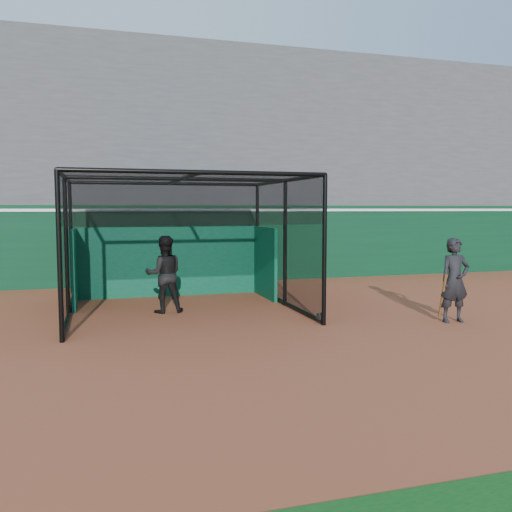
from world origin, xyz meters
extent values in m
plane|color=#994A2C|center=(0.00, 0.00, 0.00)|extent=(120.00, 120.00, 0.00)
cube|color=#09331C|center=(0.00, 8.50, 1.25)|extent=(50.00, 0.45, 2.50)
cube|color=white|center=(0.00, 8.50, 2.35)|extent=(50.00, 0.50, 0.08)
cube|color=#4C4C4F|center=(0.00, 12.38, 3.88)|extent=(50.00, 7.85, 7.75)
cube|color=#4C4C4F|center=(0.00, 15.80, 8.35)|extent=(50.00, 0.30, 1.20)
cube|color=#074B31|center=(-0.86, 5.94, 0.95)|extent=(4.97, 0.10, 1.90)
cylinder|color=black|center=(-3.41, 1.46, 0.11)|extent=(0.08, 0.22, 0.22)
cylinder|color=black|center=(1.68, 1.46, 0.11)|extent=(0.08, 0.22, 0.22)
cylinder|color=black|center=(-3.41, 5.86, 0.11)|extent=(0.08, 0.22, 0.22)
cylinder|color=black|center=(1.68, 5.86, 0.11)|extent=(0.08, 0.22, 0.22)
imported|color=black|center=(-1.29, 3.58, 0.89)|extent=(0.87, 0.69, 1.78)
imported|color=black|center=(4.45, 0.77, 0.89)|extent=(0.67, 0.45, 1.78)
cylinder|color=#593819|center=(4.20, 0.82, 0.55)|extent=(0.15, 0.37, 0.97)
camera|label=1|loc=(-2.77, -8.88, 2.39)|focal=38.00mm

